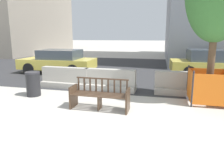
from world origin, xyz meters
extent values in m
plane|color=#B7B2A8|center=(0.00, 0.00, 0.00)|extent=(200.00, 200.00, 0.00)
cube|color=#333335|center=(0.00, 8.70, 0.00)|extent=(120.00, 12.00, 0.01)
cube|color=#473323|center=(-1.02, 1.11, 0.33)|extent=(0.06, 0.51, 0.66)
cube|color=#473323|center=(0.62, 1.09, 0.33)|extent=(0.06, 0.51, 0.66)
cube|color=#473323|center=(-0.20, 1.10, 0.22)|extent=(0.04, 0.32, 0.45)
cube|color=#473323|center=(-0.21, 0.87, 0.45)|extent=(1.60, 0.09, 0.02)
cube|color=#473323|center=(-0.20, 0.99, 0.45)|extent=(1.60, 0.09, 0.02)
cube|color=#473323|center=(-0.20, 1.10, 0.45)|extent=(1.60, 0.09, 0.02)
cube|color=#473323|center=(-0.20, 1.22, 0.45)|extent=(1.60, 0.09, 0.02)
cube|color=#473323|center=(-0.20, 1.33, 0.45)|extent=(1.60, 0.09, 0.02)
cube|color=#473323|center=(-0.20, 1.34, 0.86)|extent=(1.60, 0.06, 0.04)
cube|color=#473323|center=(-0.95, 1.35, 0.65)|extent=(0.04, 0.03, 0.38)
cube|color=#473323|center=(-0.76, 1.35, 0.65)|extent=(0.04, 0.03, 0.38)
cube|color=#473323|center=(-0.57, 1.35, 0.65)|extent=(0.04, 0.03, 0.38)
cube|color=#473323|center=(-0.39, 1.35, 0.65)|extent=(0.04, 0.03, 0.38)
cube|color=#473323|center=(-0.20, 1.34, 0.65)|extent=(0.04, 0.03, 0.38)
cube|color=#473323|center=(-0.01, 1.34, 0.65)|extent=(0.04, 0.03, 0.38)
cube|color=#473323|center=(0.18, 1.34, 0.65)|extent=(0.04, 0.03, 0.38)
cube|color=#473323|center=(0.36, 1.34, 0.65)|extent=(0.04, 0.03, 0.38)
cube|color=#473323|center=(0.55, 1.33, 0.65)|extent=(0.04, 0.03, 0.38)
cube|color=#473323|center=(-1.02, 1.09, 0.65)|extent=(0.06, 0.46, 0.03)
cube|color=#473323|center=(0.62, 1.07, 0.65)|extent=(0.06, 0.46, 0.03)
cube|color=#ADA89E|center=(-0.43, 3.19, 0.12)|extent=(2.01, 0.71, 0.24)
cube|color=#ADA89E|center=(-0.43, 3.19, 0.54)|extent=(2.00, 0.33, 0.60)
cube|color=#ADA89E|center=(-2.34, 3.22, 0.12)|extent=(2.02, 0.74, 0.24)
cube|color=#ADA89E|center=(-2.34, 3.22, 0.54)|extent=(2.01, 0.36, 0.60)
cube|color=#9E998E|center=(2.27, 3.28, 0.12)|extent=(2.02, 0.73, 0.24)
cube|color=#9E998E|center=(2.27, 3.28, 0.54)|extent=(2.01, 0.35, 0.60)
cylinder|color=brown|center=(2.98, 2.51, 1.31)|extent=(0.21, 0.21, 2.61)
cylinder|color=#2D2D33|center=(2.41, 1.94, 0.55)|extent=(0.05, 0.05, 1.10)
cylinder|color=#2D2D33|center=(2.41, 3.07, 0.55)|extent=(0.05, 0.05, 1.10)
cylinder|color=#2D2D33|center=(3.54, 3.07, 0.55)|extent=(0.05, 0.05, 1.10)
cube|color=orange|center=(2.98, 1.94, 0.55)|extent=(1.13, 0.03, 0.93)
cube|color=orange|center=(2.98, 3.07, 0.55)|extent=(1.13, 0.03, 0.93)
cube|color=orange|center=(2.41, 2.51, 0.55)|extent=(0.03, 1.13, 0.93)
cube|color=#DBC64C|center=(-4.32, 6.25, 0.54)|extent=(4.23, 2.00, 0.56)
cube|color=#38424C|center=(-4.15, 6.25, 1.08)|extent=(2.23, 1.72, 0.51)
cylinder|color=black|center=(-5.59, 5.32, 0.32)|extent=(0.65, 0.24, 0.64)
cylinder|color=black|center=(-5.64, 7.11, 0.32)|extent=(0.65, 0.24, 0.64)
cylinder|color=black|center=(-3.00, 5.39, 0.32)|extent=(0.65, 0.24, 0.64)
cylinder|color=black|center=(-3.05, 7.18, 0.32)|extent=(0.65, 0.24, 0.64)
cube|color=#DBC64C|center=(4.22, 7.17, 0.54)|extent=(4.49, 1.99, 0.56)
cube|color=#38424C|center=(4.04, 7.16, 1.11)|extent=(2.38, 1.68, 0.59)
cylinder|color=black|center=(2.81, 7.96, 0.32)|extent=(0.65, 0.25, 0.64)
cylinder|color=black|center=(2.88, 6.26, 0.32)|extent=(0.65, 0.25, 0.64)
cylinder|color=#232326|center=(-2.89, 1.84, 0.40)|extent=(0.48, 0.48, 0.81)
cylinder|color=#2D2D33|center=(-2.89, 1.84, 0.84)|extent=(0.50, 0.50, 0.06)
camera|label=1|loc=(1.45, -4.16, 2.09)|focal=32.00mm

